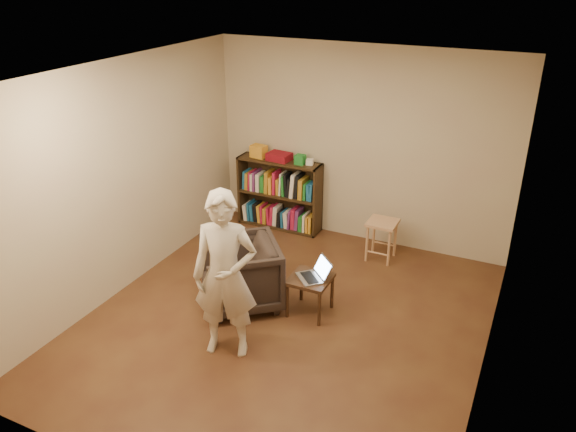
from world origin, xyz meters
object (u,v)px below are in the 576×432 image
at_px(armchair, 240,274).
at_px(laptop, 315,274).
at_px(bookshelf, 280,198).
at_px(side_table, 310,283).
at_px(person, 225,276).
at_px(stool, 382,229).

bearing_deg(armchair, laptop, 63.39).
distance_m(bookshelf, side_table, 2.20).
xyz_separation_m(laptop, person, (-0.52, -0.95, 0.35)).
relative_size(bookshelf, laptop, 2.77).
bearing_deg(bookshelf, laptop, -54.08).
xyz_separation_m(stool, laptop, (-0.29, -1.48, 0.06)).
bearing_deg(laptop, bookshelf, 170.83).
bearing_deg(person, bookshelf, 87.74).
bearing_deg(side_table, armchair, -167.69).
distance_m(bookshelf, stool, 1.62).
bearing_deg(bookshelf, side_table, -55.36).
distance_m(armchair, person, 0.94).
distance_m(stool, armchair, 2.00).
bearing_deg(armchair, person, -18.49).
xyz_separation_m(armchair, side_table, (0.76, 0.17, -0.01)).
distance_m(bookshelf, armchair, 2.04).
height_order(bookshelf, side_table, bookshelf).
distance_m(bookshelf, person, 2.88).
bearing_deg(side_table, stool, 77.28).
height_order(bookshelf, armchair, bookshelf).
xyz_separation_m(bookshelf, stool, (1.59, -0.31, -0.02)).
relative_size(laptop, person, 0.26).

